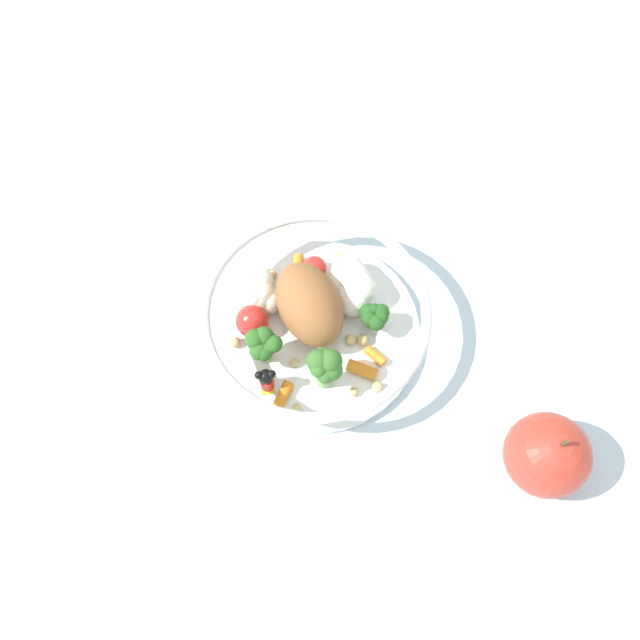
# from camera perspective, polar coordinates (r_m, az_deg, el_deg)

# --- Properties ---
(ground_plane) EXTENTS (2.40, 2.40, 0.00)m
(ground_plane) POSITION_cam_1_polar(r_m,az_deg,el_deg) (0.65, -1.34, -0.19)
(ground_plane) COLOR silver
(food_container) EXTENTS (0.22, 0.22, 0.07)m
(food_container) POSITION_cam_1_polar(r_m,az_deg,el_deg) (0.62, -0.11, 0.71)
(food_container) COLOR white
(food_container) RESTS_ON ground_plane
(loose_apple) EXTENTS (0.08, 0.08, 0.09)m
(loose_apple) POSITION_cam_1_polar(r_m,az_deg,el_deg) (0.61, 19.93, -11.22)
(loose_apple) COLOR #BC3828
(loose_apple) RESTS_ON ground_plane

